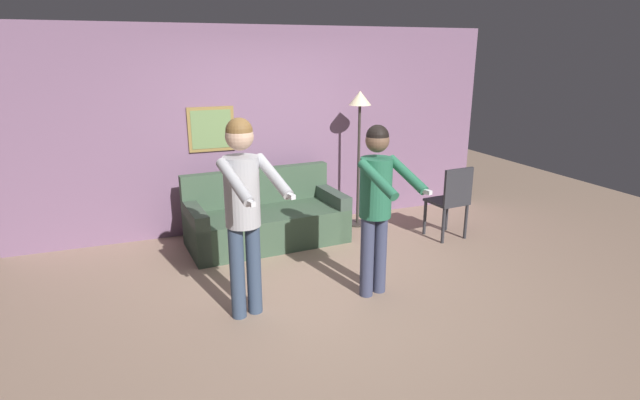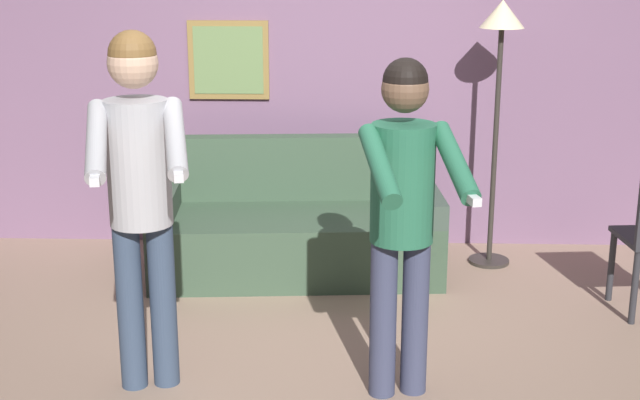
% 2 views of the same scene
% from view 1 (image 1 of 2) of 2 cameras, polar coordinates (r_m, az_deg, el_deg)
% --- Properties ---
extents(ground_plane, '(12.00, 12.00, 0.00)m').
position_cam_1_polar(ground_plane, '(5.14, 0.28, -9.73)').
color(ground_plane, '#9D806A').
extents(back_wall_assembly, '(6.40, 0.09, 2.60)m').
position_cam_1_polar(back_wall_assembly, '(6.59, -6.25, 7.98)').
color(back_wall_assembly, slate).
rests_on(back_wall_assembly, ground_plane).
extents(couch, '(1.96, 0.98, 0.87)m').
position_cam_1_polar(couch, '(6.18, -6.17, -2.38)').
color(couch, '#3D553F').
rests_on(couch, ground_plane).
extents(torchiere_lamp, '(0.29, 0.29, 1.80)m').
position_cam_1_polar(torchiere_lamp, '(6.55, 4.54, 9.30)').
color(torchiere_lamp, '#332D28').
rests_on(torchiere_lamp, ground_plane).
extents(person_standing_left, '(0.53, 0.74, 1.77)m').
position_cam_1_polar(person_standing_left, '(4.24, -8.76, 0.01)').
color(person_standing_left, '#374861').
rests_on(person_standing_left, ground_plane).
extents(person_standing_right, '(0.52, 0.65, 1.65)m').
position_cam_1_polar(person_standing_right, '(4.64, 6.51, 0.44)').
color(person_standing_right, '#3C425E').
rests_on(person_standing_right, ground_plane).
extents(dining_chair_distant, '(0.46, 0.46, 0.93)m').
position_cam_1_polar(dining_chair_distant, '(6.40, 14.79, 0.17)').
color(dining_chair_distant, '#2D2D33').
rests_on(dining_chair_distant, ground_plane).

